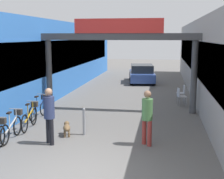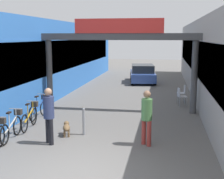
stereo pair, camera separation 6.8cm
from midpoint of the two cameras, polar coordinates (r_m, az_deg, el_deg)
name	(u,v)px [view 1 (the left image)]	position (r m, az deg, el deg)	size (l,w,h in m)	color
ground_plane	(77,178)	(7.94, -6.71, -15.72)	(80.00, 80.00, 0.00)	#605E5B
storefront_left	(44,58)	(19.29, -12.37, 5.68)	(3.00, 26.00, 4.24)	blue
storefront_right	(221,60)	(18.18, 19.14, 5.14)	(3.00, 26.00, 4.24)	#9E9993
arcade_sign_gateway	(119,47)	(14.13, 1.11, 7.83)	(7.40, 0.47, 4.18)	#4C4C4F
pedestrian_with_dog	(49,112)	(10.04, -11.60, -4.06)	(0.48, 0.48, 1.81)	black
pedestrian_companion	(147,114)	(9.79, 6.26, -4.48)	(0.48, 0.48, 1.76)	#99332D
dog_on_leash	(67,128)	(10.99, -8.46, -6.89)	(0.40, 0.65, 0.46)	brown
bicycle_silver_second	(13,126)	(10.99, -17.88, -6.42)	(0.46, 1.69, 0.98)	black
bicycle_orange_third	(30,117)	(12.10, -14.88, -4.81)	(0.46, 1.69, 0.98)	black
bicycle_blue_farthest	(39,108)	(13.48, -13.28, -3.26)	(0.46, 1.69, 0.98)	black
bollard_post_metal	(84,121)	(10.92, -5.30, -5.81)	(0.10, 0.10, 0.96)	gray
cafe_chair_aluminium_nearer	(180,95)	(15.73, 12.27, -1.00)	(0.47, 0.47, 0.89)	gray
cafe_chair_aluminium_farther	(182,92)	(16.67, 12.59, -0.41)	(0.43, 0.43, 0.89)	gray
parked_car_blue	(142,74)	(23.39, 5.36, 2.89)	(2.23, 4.19, 1.33)	#2D478C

